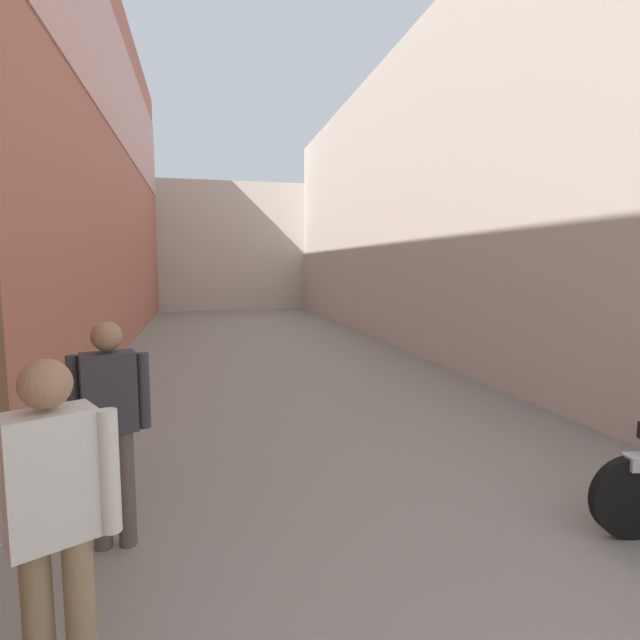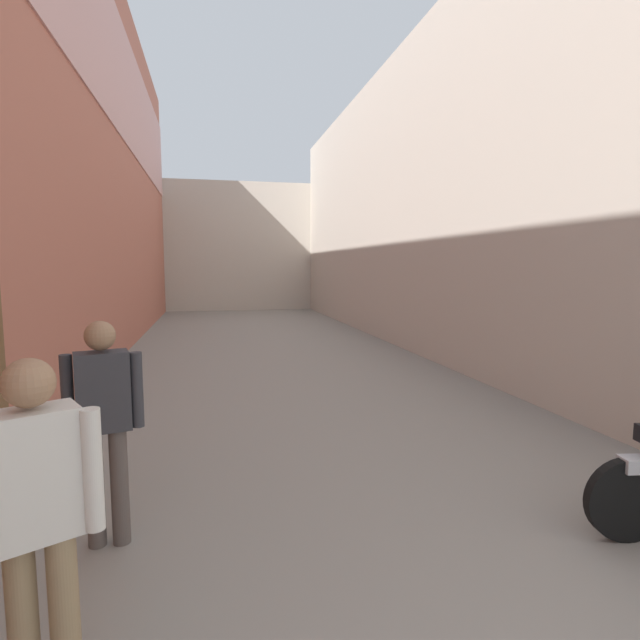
# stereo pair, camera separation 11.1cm
# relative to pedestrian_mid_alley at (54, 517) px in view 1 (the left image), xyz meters

# --- Properties ---
(ground_plane) EXTENTS (38.96, 38.96, 0.00)m
(ground_plane) POSITION_rel_pedestrian_mid_alley_xyz_m (1.97, 6.12, -0.92)
(ground_plane) COLOR gray
(building_left) EXTENTS (0.45, 22.96, 8.57)m
(building_left) POSITION_rel_pedestrian_mid_alley_xyz_m (-1.36, 8.08, 3.41)
(building_left) COLOR #B76651
(building_left) RESTS_ON ground
(building_right) EXTENTS (0.45, 22.96, 7.00)m
(building_right) POSITION_rel_pedestrian_mid_alley_xyz_m (5.30, 8.12, 2.58)
(building_right) COLOR beige
(building_right) RESTS_ON ground
(building_far_end) EXTENTS (9.27, 2.00, 5.54)m
(building_far_end) POSITION_rel_pedestrian_mid_alley_xyz_m (1.97, 20.60, 1.85)
(building_far_end) COLOR beige
(building_far_end) RESTS_ON ground
(pedestrian_mid_alley) EXTENTS (0.52, 0.33, 1.57)m
(pedestrian_mid_alley) POSITION_rel_pedestrian_mid_alley_xyz_m (0.00, 0.00, 0.00)
(pedestrian_mid_alley) COLOR #8C7251
(pedestrian_mid_alley) RESTS_ON ground
(pedestrian_further_down) EXTENTS (0.52, 0.28, 1.57)m
(pedestrian_further_down) POSITION_rel_pedestrian_mid_alley_xyz_m (-0.01, 1.37, 0.00)
(pedestrian_further_down) COLOR #564C47
(pedestrian_further_down) RESTS_ON ground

